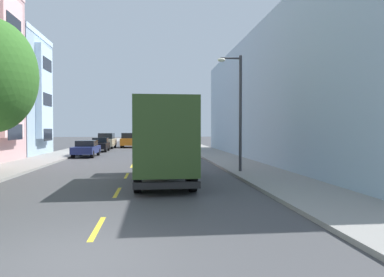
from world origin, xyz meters
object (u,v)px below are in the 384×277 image
street_lamp (237,104)px  parked_hatchback_black (100,145)px  parked_suv_champagne (107,141)px  delivery_box_truck (163,138)px  parked_sedan_navy (86,148)px  moving_orange_sedan (129,140)px  parked_hatchback_sky (182,145)px  parked_hatchback_burgundy (170,139)px  parked_pickup_white (173,141)px

street_lamp → parked_hatchback_black: (-10.26, 20.78, -3.04)m
street_lamp → parked_suv_champagne: size_ratio=1.30×
delivery_box_truck → parked_suv_champagne: size_ratio=1.62×
parked_suv_champagne → parked_sedan_navy: parked_suv_champagne is taller
parked_sedan_navy → moving_orange_sedan: (2.63, 16.23, 0.24)m
parked_suv_champagne → parked_hatchback_sky: size_ratio=1.21×
moving_orange_sedan → parked_sedan_navy: bearing=-99.2°
parked_hatchback_black → parked_sedan_navy: bearing=-90.8°
street_lamp → parked_sedan_navy: bearing=128.1°
parked_hatchback_burgundy → moving_orange_sedan: (-6.06, -12.75, 0.23)m
parked_sedan_navy → parked_hatchback_burgundy: bearing=73.3°
parked_pickup_white → parked_hatchback_black: parked_pickup_white is taller
parked_pickup_white → parked_hatchback_black: bearing=-129.1°
parked_pickup_white → parked_suv_champagne: (-8.70, -4.25, 0.16)m
delivery_box_truck → parked_hatchback_black: 24.54m
street_lamp → parked_hatchback_sky: bearing=94.7°
parked_hatchback_black → moving_orange_sedan: size_ratio=0.83×
parked_hatchback_burgundy → delivery_box_truck: bearing=-93.1°
parked_hatchback_burgundy → parked_pickup_white: bearing=-89.8°
street_lamp → parked_hatchback_black: bearing=116.3°
parked_hatchback_sky → parked_sedan_navy: parked_hatchback_sky is taller
delivery_box_truck → parked_suv_champagne: 30.74m
parked_suv_champagne → moving_orange_sedan: same height
parked_suv_champagne → parked_hatchback_black: (0.09, -6.36, -0.23)m
parked_hatchback_burgundy → parked_sedan_navy: bearing=-106.7°
street_lamp → parked_sedan_navy: (-10.37, 13.24, -3.05)m
parked_hatchback_black → delivery_box_truck: bearing=-75.5°
parked_suv_champagne → parked_hatchback_burgundy: 17.41m
street_lamp → parked_hatchback_black: 23.37m
parked_hatchback_sky → parked_suv_champagne: bearing=134.9°
parked_hatchback_burgundy → moving_orange_sedan: moving_orange_sedan is taller
parked_hatchback_black → parked_hatchback_burgundy: 23.10m
parked_pickup_white → parked_sedan_navy: parked_pickup_white is taller
street_lamp → parked_pickup_white: size_ratio=1.17×
parked_suv_champagne → parked_hatchback_sky: parked_suv_champagne is taller
street_lamp → parked_sedan_navy: size_ratio=1.38×
delivery_box_truck → moving_orange_sedan: bearing=96.3°
parked_hatchback_black → parked_hatchback_sky: bearing=-16.0°
parked_pickup_white → parked_hatchback_sky: parked_pickup_white is taller
parked_suv_champagne → parked_sedan_navy: bearing=-90.1°
delivery_box_truck → parked_pickup_white: 34.44m
parked_pickup_white → street_lamp: bearing=-87.0°
parked_hatchback_sky → parked_hatchback_black: 9.11m
parked_sedan_navy → delivery_box_truck: bearing=-68.9°
street_lamp → moving_orange_sedan: (-7.74, 29.48, -2.81)m
street_lamp → parked_pickup_white: (-1.65, 31.39, -2.97)m
delivery_box_truck → parked_hatchback_black: (-6.13, 23.72, -1.27)m
street_lamp → moving_orange_sedan: size_ratio=1.30×
parked_hatchback_burgundy → parked_hatchback_sky: bearing=-89.6°
delivery_box_truck → parked_hatchback_black: size_ratio=1.95×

